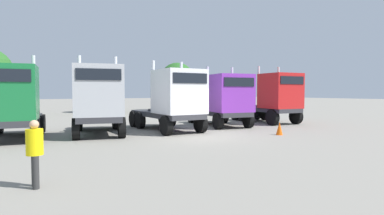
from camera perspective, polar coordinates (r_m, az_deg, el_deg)
name	(u,v)px	position (r m, az deg, el deg)	size (l,w,h in m)	color
ground	(202,136)	(17.06, 1.76, -5.12)	(200.00, 200.00, 0.00)	gray
semi_truck_green	(11,102)	(17.32, -29.78, 0.81)	(3.49, 6.01, 4.19)	#333338
semi_truck_silver	(98,100)	(17.60, -16.46, 1.26)	(3.98, 6.62, 4.31)	#333338
semi_truck_white	(174,99)	(18.67, -3.25, 1.45)	(2.67, 6.21, 4.22)	#333338
semi_truck_purple	(226,99)	(21.43, 6.05, 1.44)	(3.57, 6.22, 4.09)	#333338
semi_truck_red	(274,98)	(24.48, 14.59, 1.74)	(3.13, 6.12, 4.29)	#333338
visitor_in_hivis	(35,149)	(8.72, -26.42, -6.64)	(0.42, 0.45, 1.67)	#2F2F2F
traffic_cone_near	(279,128)	(18.03, 15.44, -3.63)	(0.36, 0.36, 0.72)	#F2590C
oak_far_centre	(106,81)	(37.59, -15.18, 4.58)	(3.88, 3.88, 5.53)	#4C3823
oak_far_right	(177,80)	(40.16, -2.67, 4.93)	(4.39, 4.39, 6.04)	#4C3823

